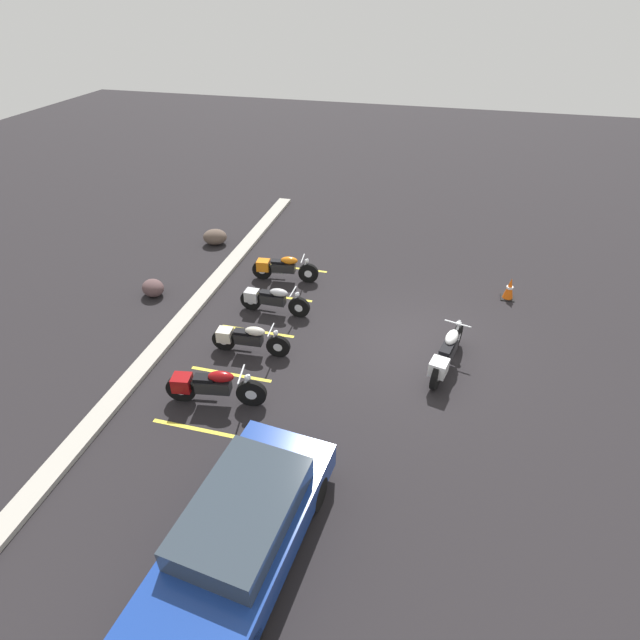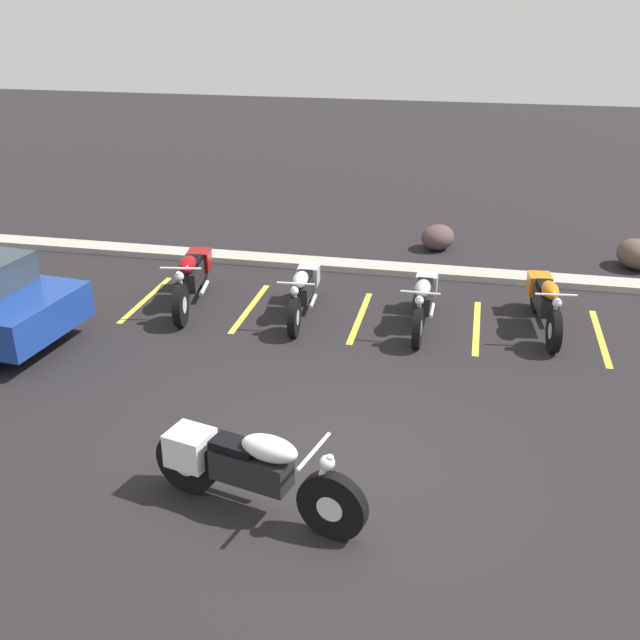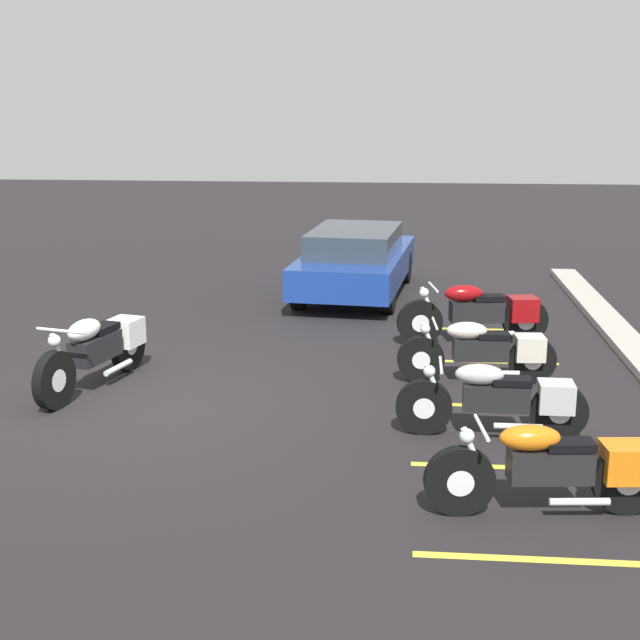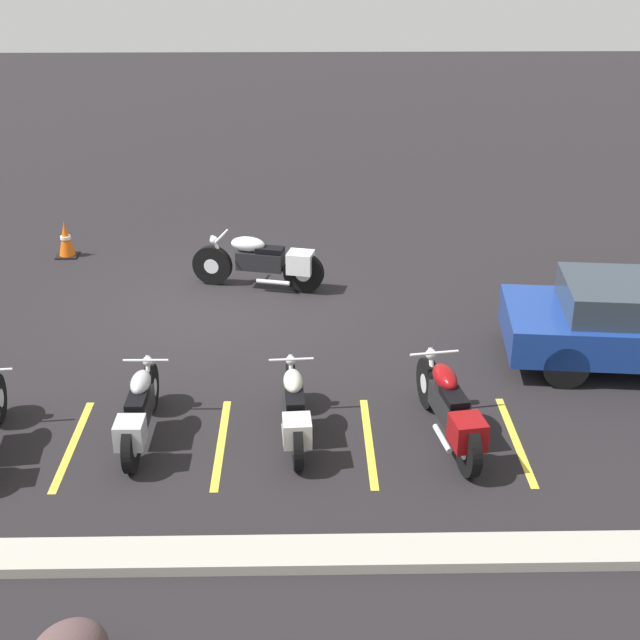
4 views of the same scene
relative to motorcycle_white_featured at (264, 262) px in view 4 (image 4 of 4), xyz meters
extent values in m
plane|color=black|center=(0.78, 0.78, -0.50)|extent=(60.00, 60.00, 0.00)
cylinder|color=black|center=(0.93, -0.23, -0.14)|extent=(0.73, 0.30, 0.71)
cylinder|color=silver|center=(0.93, -0.23, -0.14)|extent=(0.30, 0.20, 0.27)
cylinder|color=black|center=(-0.70, 0.17, -0.14)|extent=(0.73, 0.30, 0.71)
cylinder|color=silver|center=(-0.70, 0.17, -0.14)|extent=(0.30, 0.20, 0.27)
cube|color=black|center=(0.07, -0.02, 0.02)|extent=(0.87, 0.49, 0.32)
ellipsoid|color=white|center=(0.28, -0.07, 0.31)|extent=(0.66, 0.42, 0.26)
cube|color=black|center=(-0.11, 0.03, 0.24)|extent=(0.52, 0.37, 0.09)
cube|color=white|center=(-0.64, 0.16, 0.05)|extent=(0.51, 0.48, 0.37)
cylinder|color=silver|center=(0.81, -0.20, 0.14)|extent=(0.29, 0.13, 0.58)
cylinder|color=silver|center=(0.74, -0.18, 0.42)|extent=(0.20, 0.66, 0.04)
sphere|color=silver|center=(0.88, -0.22, 0.33)|extent=(0.15, 0.15, 0.15)
cylinder|color=silver|center=(-0.16, 0.19, -0.30)|extent=(0.60, 0.22, 0.08)
cylinder|color=black|center=(-2.36, 4.18, -0.16)|extent=(0.24, 0.70, 0.69)
cylinder|color=silver|center=(-2.36, 4.18, -0.16)|extent=(0.17, 0.28, 0.26)
cylinder|color=black|center=(-2.62, 5.78, -0.16)|extent=(0.24, 0.70, 0.69)
cylinder|color=silver|center=(-2.62, 5.78, -0.16)|extent=(0.17, 0.28, 0.26)
cube|color=black|center=(-2.50, 5.03, 0.00)|extent=(0.42, 0.83, 0.31)
ellipsoid|color=maroon|center=(-2.46, 4.82, 0.28)|extent=(0.36, 0.62, 0.25)
cube|color=black|center=(-2.53, 5.20, 0.21)|extent=(0.32, 0.50, 0.08)
cube|color=maroon|center=(-2.61, 5.73, 0.03)|extent=(0.44, 0.47, 0.36)
cylinder|color=silver|center=(-2.38, 4.30, 0.12)|extent=(0.11, 0.28, 0.56)
cylinder|color=silver|center=(-2.39, 4.36, 0.39)|extent=(0.65, 0.14, 0.04)
sphere|color=silver|center=(-2.37, 4.23, 0.31)|extent=(0.15, 0.15, 0.15)
cylinder|color=silver|center=(-2.40, 5.31, -0.31)|extent=(0.17, 0.58, 0.07)
cylinder|color=black|center=(-0.52, 4.16, -0.19)|extent=(0.15, 0.63, 0.62)
cylinder|color=silver|center=(-0.52, 4.16, -0.19)|extent=(0.13, 0.24, 0.24)
cylinder|color=black|center=(-0.61, 5.61, -0.19)|extent=(0.15, 0.63, 0.62)
cylinder|color=silver|center=(-0.61, 5.61, -0.19)|extent=(0.13, 0.24, 0.24)
cube|color=black|center=(-0.57, 4.93, -0.05)|extent=(0.31, 0.73, 0.28)
ellipsoid|color=beige|center=(-0.55, 4.74, 0.20)|extent=(0.28, 0.54, 0.23)
cube|color=black|center=(-0.58, 5.09, 0.14)|extent=(0.25, 0.43, 0.08)
cube|color=beige|center=(-0.61, 5.56, -0.02)|extent=(0.36, 0.40, 0.32)
cylinder|color=silver|center=(-0.52, 4.27, 0.05)|extent=(0.07, 0.25, 0.50)
cylinder|color=silver|center=(-0.53, 4.33, 0.30)|extent=(0.58, 0.07, 0.03)
sphere|color=silver|center=(-0.52, 4.21, 0.22)|extent=(0.13, 0.13, 0.13)
cylinder|color=silver|center=(-0.45, 5.17, -0.33)|extent=(0.10, 0.52, 0.07)
cylinder|color=black|center=(1.36, 4.16, -0.19)|extent=(0.12, 0.63, 0.63)
cylinder|color=silver|center=(1.36, 4.16, -0.19)|extent=(0.12, 0.24, 0.24)
cylinder|color=black|center=(1.37, 5.63, -0.19)|extent=(0.12, 0.63, 0.63)
cylinder|color=silver|center=(1.37, 5.63, -0.19)|extent=(0.12, 0.24, 0.24)
cube|color=black|center=(1.37, 4.94, -0.05)|extent=(0.27, 0.72, 0.28)
ellipsoid|color=#B7B7BC|center=(1.37, 4.75, 0.21)|extent=(0.25, 0.53, 0.23)
cube|color=black|center=(1.37, 5.10, 0.14)|extent=(0.23, 0.42, 0.08)
cube|color=#B7B7BC|center=(1.37, 5.58, -0.02)|extent=(0.34, 0.38, 0.32)
cylinder|color=silver|center=(1.36, 4.27, 0.06)|extent=(0.06, 0.25, 0.50)
cylinder|color=silver|center=(1.36, 4.33, 0.30)|extent=(0.59, 0.04, 0.03)
sphere|color=silver|center=(1.36, 4.21, 0.23)|extent=(0.13, 0.13, 0.13)
cylinder|color=silver|center=(1.50, 5.18, -0.33)|extent=(0.07, 0.52, 0.07)
cylinder|color=black|center=(-4.52, 2.09, -0.18)|extent=(0.66, 0.29, 0.64)
cylinder|color=black|center=(-4.36, 3.66, -0.18)|extent=(0.66, 0.29, 0.64)
cube|color=#A8A399|center=(0.78, 7.30, -0.44)|extent=(18.00, 0.50, 0.12)
cube|color=black|center=(3.90, -1.70, -0.49)|extent=(0.40, 0.40, 0.03)
cone|color=#EA590F|center=(3.90, -1.70, -0.15)|extent=(0.32, 0.32, 0.70)
cylinder|color=white|center=(3.90, -1.70, -0.12)|extent=(0.20, 0.20, 0.06)
cube|color=gold|center=(-3.38, 5.07, -0.50)|extent=(0.10, 2.10, 0.00)
cube|color=gold|center=(-1.51, 5.07, -0.50)|extent=(0.10, 2.10, 0.00)
cube|color=gold|center=(0.36, 5.07, -0.50)|extent=(0.10, 2.10, 0.00)
cube|color=gold|center=(2.23, 5.07, -0.50)|extent=(0.10, 2.10, 0.00)
camera|label=1|loc=(-10.01, 0.59, 7.58)|focal=28.00mm
camera|label=2|loc=(2.03, -5.97, 4.41)|focal=42.00mm
camera|label=3|loc=(10.76, 3.87, 3.13)|focal=50.00mm
camera|label=4|loc=(-0.71, 14.64, 5.61)|focal=50.00mm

